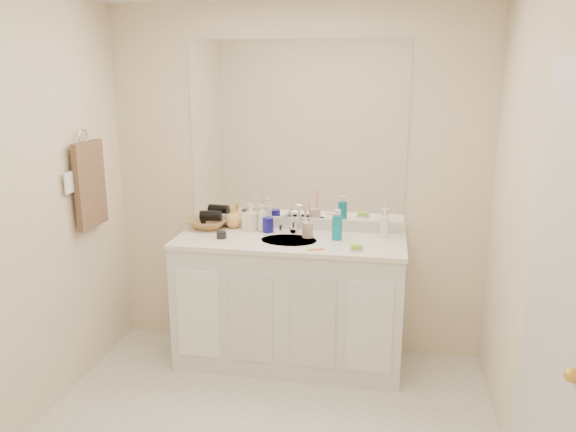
# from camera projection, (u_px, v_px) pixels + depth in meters

# --- Properties ---
(wall_back) EXTENTS (2.60, 0.02, 2.40)m
(wall_back) POSITION_uv_depth(u_px,v_px,m) (296.00, 184.00, 3.88)
(wall_back) COLOR #F3E0BE
(wall_back) RESTS_ON floor
(wall_front) EXTENTS (2.60, 0.02, 2.40)m
(wall_front) POSITION_uv_depth(u_px,v_px,m) (125.00, 378.00, 1.40)
(wall_front) COLOR #F3E0BE
(wall_front) RESTS_ON floor
(wall_left) EXTENTS (0.02, 2.60, 2.40)m
(wall_left) POSITION_uv_depth(u_px,v_px,m) (4.00, 223.00, 2.86)
(wall_left) COLOR #F3E0BE
(wall_left) RESTS_ON floor
(wall_right) EXTENTS (0.02, 2.60, 2.40)m
(wall_right) POSITION_uv_depth(u_px,v_px,m) (545.00, 250.00, 2.41)
(wall_right) COLOR #F3E0BE
(wall_right) RESTS_ON floor
(vanity_cabinet) EXTENTS (1.50, 0.55, 0.85)m
(vanity_cabinet) POSITION_uv_depth(u_px,v_px,m) (289.00, 303.00, 3.81)
(vanity_cabinet) COLOR white
(vanity_cabinet) RESTS_ON floor
(countertop) EXTENTS (1.52, 0.57, 0.03)m
(countertop) POSITION_uv_depth(u_px,v_px,m) (289.00, 241.00, 3.70)
(countertop) COLOR white
(countertop) RESTS_ON vanity_cabinet
(backsplash) EXTENTS (1.52, 0.03, 0.08)m
(backsplash) POSITION_uv_depth(u_px,v_px,m) (296.00, 223.00, 3.93)
(backsplash) COLOR silver
(backsplash) RESTS_ON countertop
(sink_basin) EXTENTS (0.37, 0.37, 0.02)m
(sink_basin) POSITION_uv_depth(u_px,v_px,m) (289.00, 242.00, 3.68)
(sink_basin) COLOR beige
(sink_basin) RESTS_ON countertop
(faucet) EXTENTS (0.02, 0.02, 0.11)m
(faucet) POSITION_uv_depth(u_px,v_px,m) (293.00, 225.00, 3.83)
(faucet) COLOR silver
(faucet) RESTS_ON countertop
(mirror) EXTENTS (1.48, 0.01, 1.20)m
(mirror) POSITION_uv_depth(u_px,v_px,m) (296.00, 131.00, 3.78)
(mirror) COLOR white
(mirror) RESTS_ON wall_back
(blue_mug) EXTENTS (0.09, 0.09, 0.10)m
(blue_mug) POSITION_uv_depth(u_px,v_px,m) (268.00, 225.00, 3.85)
(blue_mug) COLOR navy
(blue_mug) RESTS_ON countertop
(tan_cup) EXTENTS (0.08, 0.08, 0.10)m
(tan_cup) POSITION_uv_depth(u_px,v_px,m) (308.00, 230.00, 3.73)
(tan_cup) COLOR tan
(tan_cup) RESTS_ON countertop
(toothbrush) EXTENTS (0.02, 0.04, 0.18)m
(toothbrush) POSITION_uv_depth(u_px,v_px,m) (309.00, 215.00, 3.70)
(toothbrush) COLOR #FF439E
(toothbrush) RESTS_ON tan_cup
(mouthwash_bottle) EXTENTS (0.08, 0.08, 0.16)m
(mouthwash_bottle) POSITION_uv_depth(u_px,v_px,m) (337.00, 228.00, 3.67)
(mouthwash_bottle) COLOR #0C8194
(mouthwash_bottle) RESTS_ON countertop
(clear_pump_bottle) EXTENTS (0.06, 0.06, 0.15)m
(clear_pump_bottle) POSITION_uv_depth(u_px,v_px,m) (384.00, 227.00, 3.71)
(clear_pump_bottle) COLOR white
(clear_pump_bottle) RESTS_ON countertop
(soap_dish) EXTENTS (0.10, 0.08, 0.01)m
(soap_dish) POSITION_uv_depth(u_px,v_px,m) (356.00, 249.00, 3.46)
(soap_dish) COLOR silver
(soap_dish) RESTS_ON countertop
(green_soap) EXTENTS (0.08, 0.06, 0.02)m
(green_soap) POSITION_uv_depth(u_px,v_px,m) (356.00, 246.00, 3.46)
(green_soap) COLOR #8FD333
(green_soap) RESTS_ON soap_dish
(orange_comb) EXTENTS (0.10, 0.06, 0.00)m
(orange_comb) POSITION_uv_depth(u_px,v_px,m) (316.00, 249.00, 3.47)
(orange_comb) COLOR orange
(orange_comb) RESTS_ON countertop
(dark_jar) EXTENTS (0.08, 0.08, 0.05)m
(dark_jar) POSITION_uv_depth(u_px,v_px,m) (221.00, 235.00, 3.71)
(dark_jar) COLOR black
(dark_jar) RESTS_ON countertop
(soap_bottle_white) EXTENTS (0.09, 0.09, 0.18)m
(soap_bottle_white) POSITION_uv_depth(u_px,v_px,m) (262.00, 218.00, 3.88)
(soap_bottle_white) COLOR white
(soap_bottle_white) RESTS_ON countertop
(soap_bottle_cream) EXTENTS (0.11, 0.11, 0.19)m
(soap_bottle_cream) POSITION_uv_depth(u_px,v_px,m) (250.00, 217.00, 3.88)
(soap_bottle_cream) COLOR #FFE9CF
(soap_bottle_cream) RESTS_ON countertop
(soap_bottle_yellow) EXTENTS (0.13, 0.13, 0.15)m
(soap_bottle_yellow) POSITION_uv_depth(u_px,v_px,m) (234.00, 217.00, 3.96)
(soap_bottle_yellow) COLOR #DEA956
(soap_bottle_yellow) RESTS_ON countertop
(wicker_basket) EXTENTS (0.29, 0.29, 0.07)m
(wicker_basket) POSITION_uv_depth(u_px,v_px,m) (208.00, 223.00, 3.95)
(wicker_basket) COLOR olive
(wicker_basket) RESTS_ON countertop
(hair_dryer) EXTENTS (0.15, 0.09, 0.07)m
(hair_dryer) POSITION_uv_depth(u_px,v_px,m) (211.00, 216.00, 3.93)
(hair_dryer) COLOR black
(hair_dryer) RESTS_ON wicker_basket
(towel_ring) EXTENTS (0.01, 0.11, 0.11)m
(towel_ring) POSITION_uv_depth(u_px,v_px,m) (83.00, 137.00, 3.51)
(towel_ring) COLOR silver
(towel_ring) RESTS_ON wall_left
(hand_towel) EXTENTS (0.04, 0.32, 0.55)m
(hand_towel) POSITION_uv_depth(u_px,v_px,m) (90.00, 185.00, 3.58)
(hand_towel) COLOR #463225
(hand_towel) RESTS_ON towel_ring
(switch_plate) EXTENTS (0.01, 0.08, 0.13)m
(switch_plate) POSITION_uv_depth(u_px,v_px,m) (69.00, 183.00, 3.38)
(switch_plate) COLOR white
(switch_plate) RESTS_ON wall_left
(door) EXTENTS (0.02, 0.82, 2.00)m
(door) POSITION_uv_depth(u_px,v_px,m) (555.00, 322.00, 2.18)
(door) COLOR silver
(door) RESTS_ON floor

